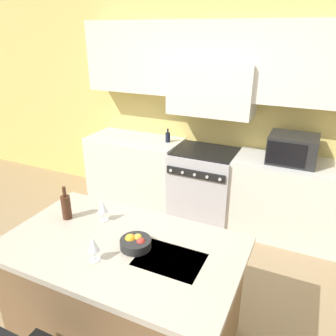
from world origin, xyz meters
TOP-DOWN VIEW (x-y plane):
  - ground_plane at (0.00, 0.00)m, footprint 10.00×10.00m
  - back_cabinetry at (0.00, 2.08)m, footprint 10.00×0.46m
  - back_counter at (0.00, 1.82)m, footprint 3.31×0.62m
  - range_stove at (0.00, 1.80)m, footprint 0.78×0.70m
  - microwave at (0.99, 1.82)m, footprint 0.51×0.42m
  - kitchen_island at (0.06, -0.21)m, footprint 1.70×1.00m
  - wine_bottle at (-0.52, -0.09)m, footprint 0.08×0.08m
  - wine_glass_near at (-0.00, -0.43)m, footprint 0.08×0.08m
  - wine_glass_far at (-0.23, -0.00)m, footprint 0.08×0.08m
  - fruit_bowl at (0.17, -0.19)m, footprint 0.22×0.22m
  - oil_bottle_on_counter at (-0.55, 1.88)m, footprint 0.06×0.06m

SIDE VIEW (x-z plane):
  - ground_plane at x=0.00m, z-range 0.00..0.00m
  - kitchen_island at x=0.06m, z-range 0.00..0.90m
  - range_stove at x=0.00m, z-range 0.00..0.93m
  - back_counter at x=0.00m, z-range 0.00..0.94m
  - fruit_bowl at x=0.17m, z-range 0.89..0.98m
  - wine_bottle at x=-0.52m, z-range 0.86..1.14m
  - oil_bottle_on_counter at x=-0.55m, z-range 0.92..1.10m
  - wine_glass_near at x=0.00m, z-range 0.93..1.10m
  - wine_glass_far at x=-0.23m, z-range 0.93..1.10m
  - microwave at x=0.99m, z-range 0.94..1.25m
  - back_cabinetry at x=0.00m, z-range 0.24..2.94m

